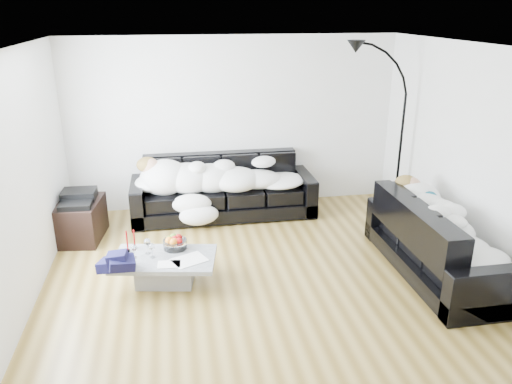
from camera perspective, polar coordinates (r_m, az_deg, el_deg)
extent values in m
plane|color=brown|center=(6.05, 0.50, -8.99)|extent=(5.00, 5.00, 0.00)
cube|color=silver|center=(7.68, -2.54, 7.83)|extent=(5.00, 0.02, 2.60)
cube|color=silver|center=(5.66, -25.21, 1.22)|extent=(0.02, 4.50, 2.60)
cube|color=silver|center=(6.46, 22.97, 3.75)|extent=(0.02, 4.50, 2.60)
plane|color=white|center=(5.29, 0.59, 16.37)|extent=(5.00, 5.00, 0.00)
cube|color=black|center=(7.47, -3.76, 0.58)|extent=(2.70, 0.93, 0.88)
cube|color=black|center=(6.21, 20.22, -5.03)|extent=(0.93, 2.16, 0.87)
ellipsoid|color=#0F556B|center=(6.61, 17.27, -0.46)|extent=(0.42, 0.38, 0.20)
cube|color=#939699|center=(5.82, -10.36, -8.77)|extent=(1.24, 0.86, 0.33)
cylinder|color=white|center=(5.88, -9.24, -5.62)|extent=(0.35, 0.35, 0.17)
cylinder|color=white|center=(5.82, -12.30, -6.06)|extent=(0.08, 0.08, 0.18)
cylinder|color=white|center=(5.76, -13.76, -6.62)|extent=(0.08, 0.08, 0.16)
cylinder|color=white|center=(5.72, -11.80, -6.57)|extent=(0.08, 0.08, 0.17)
cylinder|color=maroon|center=(5.90, -14.52, -5.50)|extent=(0.05, 0.05, 0.26)
cylinder|color=maroon|center=(5.96, -13.74, -5.28)|extent=(0.05, 0.05, 0.23)
cube|color=silver|center=(5.63, -7.65, -7.67)|extent=(0.44, 0.40, 0.01)
cube|color=silver|center=(5.58, -9.92, -8.11)|extent=(0.26, 0.19, 0.01)
cube|color=black|center=(7.14, -19.38, -3.06)|extent=(0.63, 0.84, 0.53)
cube|color=black|center=(7.03, -19.69, -0.57)|extent=(0.45, 0.35, 0.13)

